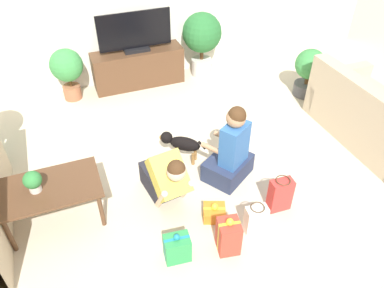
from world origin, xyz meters
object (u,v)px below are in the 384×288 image
Objects in this scene: potted_plant_corner_right at (309,70)px; person_sitting at (231,152)px; sofa_right at (374,119)px; coffee_table at (50,191)px; dog at (180,143)px; tabletop_plant at (33,181)px; gift_bag_a at (280,195)px; gift_bag_b at (256,219)px; person_kneeling at (165,177)px; gift_box_b at (228,236)px; gift_box_a at (177,248)px; gift_box_c at (214,212)px; tv_console at (138,68)px; potted_plant_back_left at (67,68)px; potted_plant_back_right at (202,37)px; tv at (135,34)px.

person_sitting is at bearing -146.60° from potted_plant_corner_right.
sofa_right is 3.91m from coffee_table.
dog is 2.09× the size of tabletop_plant.
gift_bag_a is 1.20× the size of gift_bag_b.
person_kneeling is 1.85× the size of gift_box_b.
gift_bag_b reaches higher than gift_box_a.
gift_box_b reaches higher than gift_box_c.
dog is (-0.00, -1.95, -0.04)m from tv_console.
potted_plant_back_left is 3.44m from gift_box_b.
potted_plant_back_right is 3.03× the size of gift_bag_b.
tv_console is 3.42× the size of gift_bag_a.
potted_plant_back_right is 3.48m from gift_box_b.
dog is at bearing -61.33° from potted_plant_back_left.
gift_bag_b is (0.68, -0.71, -0.16)m from person_kneeling.
gift_bag_b is (0.32, -1.28, -0.08)m from dog.
person_sitting is at bearing 79.44° from dog.
dog is 1.38m from gift_box_b.
coffee_table is 2.94× the size of gift_box_a.
tv is 3.19m from gift_bag_a.
dog is 1.31m from gift_bag_a.
tv_console is at bearing -141.49° from dog.
gift_box_a is at bearing -178.56° from gift_bag_b.
tv reaches higher than sofa_right.
gift_bag_a is at bearing 9.18° from gift_box_a.
dog is 1.32m from gift_bag_b.
potted_plant_back_left is 1.86× the size of gift_box_b.
tv_console is at bearing 58.06° from coffee_table.
gift_box_c is at bearing -20.20° from coffee_table.
tv is 1.14× the size of person_sitting.
potted_plant_corner_right is at bearing -27.98° from tv.
person_sitting is 2.37× the size of gift_bag_a.
tv_console is at bearing 44.85° from sofa_right.
coffee_table is 1.23× the size of potted_plant_back_left.
sofa_right is 2.25m from gift_bag_b.
potted_plant_back_left is 0.76× the size of potted_plant_back_right.
potted_plant_back_right is at bearing 71.93° from gift_box_b.
tabletop_plant is at bearing -33.84° from person_sitting.
coffee_table reaches higher than gift_box_a.
gift_box_c is (1.49, -0.55, -0.34)m from coffee_table.
tabletop_plant is (-1.60, 0.54, 0.52)m from gift_box_c.
tv is 2.88m from tabletop_plant.
coffee_table is at bearing -137.29° from potted_plant_back_right.
dog is 1.00m from gift_box_c.
potted_plant_back_right is at bearing 136.77° from potted_plant_corner_right.
gift_bag_b is (1.80, -0.84, -0.25)m from coffee_table.
gift_bag_a is (0.27, -0.62, -0.16)m from person_sitting.
potted_plant_back_left is at bearing 113.13° from gift_bag_b.
potted_plant_corner_right reaches higher than gift_box_a.
tabletop_plant is (-3.87, -1.18, 0.17)m from potted_plant_corner_right.
gift_box_a is (-2.78, -2.04, -0.28)m from potted_plant_corner_right.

